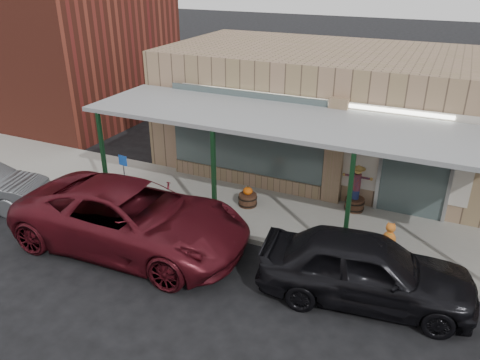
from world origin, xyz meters
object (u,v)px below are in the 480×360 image
at_px(barrel_pumpkin, 248,198).
at_px(car_maroon, 132,218).
at_px(parked_sedan, 366,269).
at_px(barrel_scarecrow, 355,195).
at_px(handicap_sign, 124,172).

distance_m(barrel_pumpkin, car_maroon, 3.68).
height_order(barrel_pumpkin, parked_sedan, parked_sedan).
bearing_deg(barrel_scarecrow, parked_sedan, -92.24).
bearing_deg(car_maroon, barrel_scarecrow, -52.06).
bearing_deg(barrel_pumpkin, car_maroon, -121.77).
bearing_deg(handicap_sign, parked_sedan, -3.77).
height_order(handicap_sign, car_maroon, car_maroon).
xyz_separation_m(barrel_scarecrow, barrel_pumpkin, (-3.00, -1.08, -0.26)).
xyz_separation_m(barrel_scarecrow, car_maroon, (-4.92, -4.18, 0.22)).
bearing_deg(barrel_pumpkin, barrel_scarecrow, 19.80).
distance_m(handicap_sign, parked_sedan, 7.65).
height_order(barrel_scarecrow, handicap_sign, handicap_sign).
height_order(barrel_scarecrow, parked_sedan, barrel_scarecrow).
relative_size(handicap_sign, car_maroon, 0.24).
distance_m(handicap_sign, car_maroon, 2.40).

